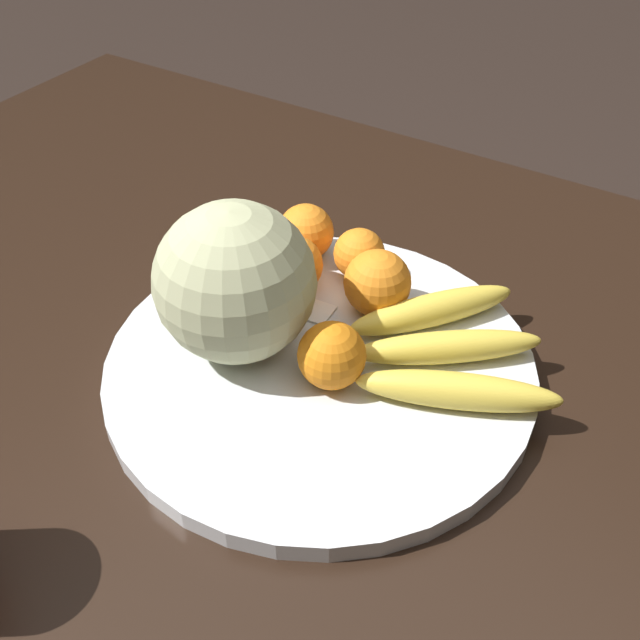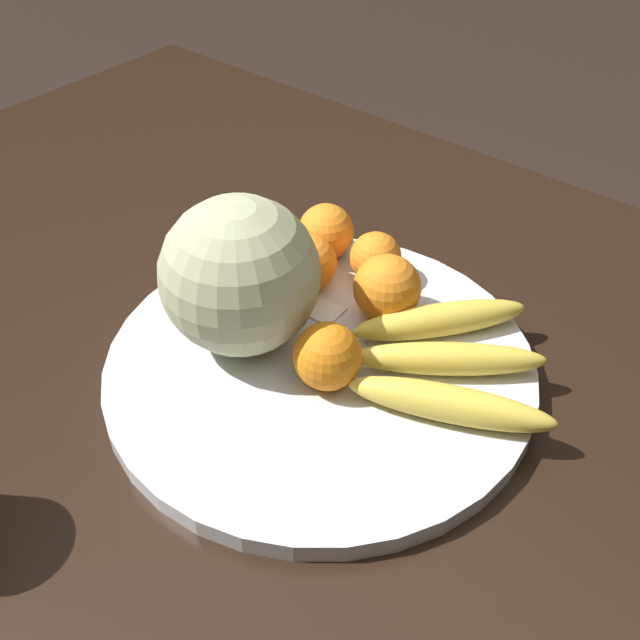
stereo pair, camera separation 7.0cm
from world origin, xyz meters
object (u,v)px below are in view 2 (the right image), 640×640
(orange_front_left, at_px, (326,232))
(orange_back_right, at_px, (308,263))
(melon, at_px, (240,275))
(orange_front_right, at_px, (376,258))
(banana_bunch, at_px, (444,359))
(orange_mid_center, at_px, (387,288))
(fruit_bowl, at_px, (320,365))
(produce_tag, at_px, (303,302))
(kitchen_table, at_px, (290,403))
(orange_back_left, at_px, (327,356))

(orange_front_left, height_order, orange_back_right, orange_front_left)
(melon, distance_m, orange_front_right, 0.17)
(banana_bunch, distance_m, orange_mid_center, 0.10)
(orange_front_left, xyz_separation_m, orange_front_right, (0.07, -0.00, -0.00))
(fruit_bowl, bearing_deg, produce_tag, 141.33)
(kitchen_table, relative_size, orange_front_left, 22.41)
(melon, distance_m, produce_tag, 0.11)
(banana_bunch, height_order, orange_front_left, orange_front_left)
(produce_tag, bearing_deg, orange_front_left, 108.95)
(fruit_bowl, relative_size, orange_back_right, 6.74)
(melon, xyz_separation_m, orange_front_right, (0.04, 0.16, -0.05))
(orange_mid_center, bearing_deg, orange_back_right, -170.92)
(melon, bearing_deg, orange_back_left, 2.02)
(orange_back_left, bearing_deg, kitchen_table, 157.34)
(orange_mid_center, bearing_deg, kitchen_table, -129.59)
(fruit_bowl, height_order, orange_front_left, orange_front_left)
(fruit_bowl, bearing_deg, melon, -164.03)
(melon, distance_m, orange_front_left, 0.17)
(kitchen_table, distance_m, melon, 0.20)
(orange_front_left, distance_m, orange_front_right, 0.07)
(fruit_bowl, distance_m, orange_mid_center, 0.10)
(kitchen_table, relative_size, fruit_bowl, 3.40)
(fruit_bowl, xyz_separation_m, produce_tag, (-0.07, 0.05, 0.01))
(orange_front_left, relative_size, orange_back_left, 0.99)
(orange_mid_center, height_order, orange_back_right, orange_mid_center)
(orange_front_left, relative_size, orange_back_right, 1.02)
(melon, distance_m, orange_mid_center, 0.15)
(banana_bunch, xyz_separation_m, orange_back_left, (-0.08, -0.08, 0.01))
(orange_back_left, height_order, produce_tag, orange_back_left)
(orange_front_right, height_order, orange_back_left, orange_back_left)
(melon, bearing_deg, orange_front_right, 74.64)
(orange_back_right, height_order, produce_tag, orange_back_right)
(fruit_bowl, xyz_separation_m, orange_front_right, (-0.04, 0.14, 0.04))
(orange_back_right, bearing_deg, fruit_bowl, -44.25)
(fruit_bowl, xyz_separation_m, melon, (-0.08, -0.02, 0.09))
(banana_bunch, relative_size, orange_back_right, 3.70)
(kitchen_table, height_order, melon, melon)
(banana_bunch, bearing_deg, orange_back_right, 135.95)
(orange_back_left, bearing_deg, banana_bunch, 45.30)
(banana_bunch, height_order, orange_back_left, orange_back_left)
(orange_front_right, distance_m, produce_tag, 0.09)
(kitchen_table, distance_m, orange_front_left, 0.20)
(orange_mid_center, bearing_deg, orange_front_right, 136.74)
(produce_tag, bearing_deg, orange_back_left, -43.19)
(orange_front_left, xyz_separation_m, orange_back_left, (0.13, -0.16, 0.00))
(orange_front_left, distance_m, produce_tag, 0.10)
(banana_bunch, height_order, produce_tag, banana_bunch)
(banana_bunch, bearing_deg, fruit_bowl, 172.55)
(orange_mid_center, bearing_deg, produce_tag, -152.39)
(melon, height_order, orange_front_left, melon)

